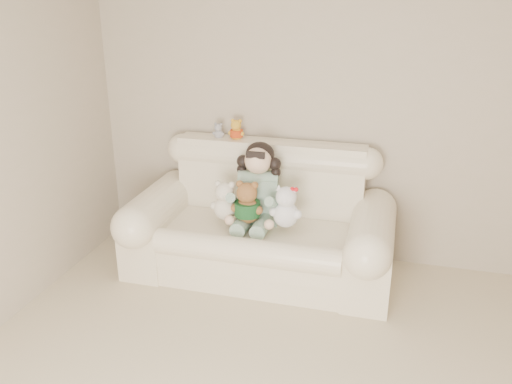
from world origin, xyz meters
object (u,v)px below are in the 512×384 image
object	(u,v)px
seated_child	(258,183)
sofa	(259,215)
brown_teddy	(247,198)
cream_teddy	(225,197)
white_cat	(286,202)

from	to	relation	value
seated_child	sofa	bearing A→B (deg)	-79.01
seated_child	brown_teddy	world-z (taller)	seated_child
brown_teddy	seated_child	bearing A→B (deg)	97.79
seated_child	brown_teddy	distance (m)	0.21
sofa	cream_teddy	world-z (taller)	sofa
brown_teddy	white_cat	distance (m)	0.30
white_cat	cream_teddy	world-z (taller)	white_cat
brown_teddy	white_cat	size ratio (longest dim) A/B	1.01
sofa	white_cat	distance (m)	0.32
cream_teddy	seated_child	bearing A→B (deg)	15.11
seated_child	white_cat	xyz separation A→B (m)	(0.27, -0.20, -0.06)
sofa	white_cat	xyz separation A→B (m)	(0.24, -0.12, 0.18)
sofa	white_cat	size ratio (longest dim) A/B	5.33
seated_child	white_cat	world-z (taller)	seated_child
sofa	white_cat	world-z (taller)	sofa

